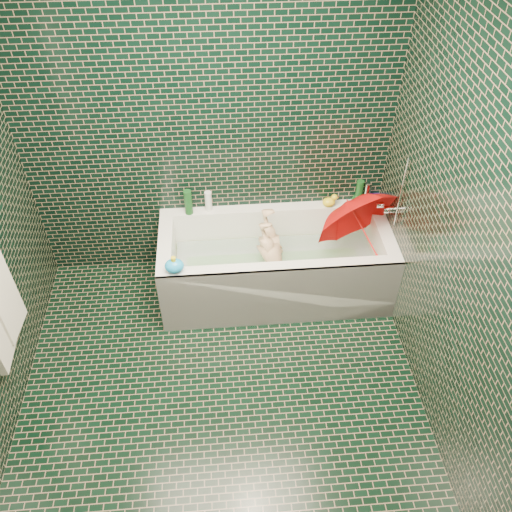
{
  "coord_description": "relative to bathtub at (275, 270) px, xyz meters",
  "views": [
    {
      "loc": [
        0.06,
        -1.91,
        3.11
      ],
      "look_at": [
        0.29,
        0.82,
        0.54
      ],
      "focal_mm": 38.0,
      "sensor_mm": 36.0,
      "label": 1
    }
  ],
  "objects": [
    {
      "name": "bottle_left_tall",
      "position": [
        -0.63,
        0.33,
        0.44
      ],
      "size": [
        0.08,
        0.08,
        0.2
      ],
      "primitive_type": "cylinder",
      "rotation": [
        0.0,
        0.0,
        -0.33
      ],
      "color": "#14471A",
      "rests_on": "bathtub"
    },
    {
      "name": "rubber_duck",
      "position": [
        0.45,
        0.32,
        0.39
      ],
      "size": [
        0.13,
        0.08,
        0.1
      ],
      "rotation": [
        0.0,
        0.0,
        -0.03
      ],
      "color": "yellow",
      "rests_on": "bathtub"
    },
    {
      "name": "bottle_right_tall",
      "position": [
        0.67,
        0.35,
        0.44
      ],
      "size": [
        0.07,
        0.07,
        0.2
      ],
      "primitive_type": "cylinder",
      "rotation": [
        0.0,
        0.0,
        0.25
      ],
      "color": "#14471A",
      "rests_on": "bathtub"
    },
    {
      "name": "child",
      "position": [
        -0.01,
        -0.01,
        0.1
      ],
      "size": [
        0.9,
        0.53,
        0.34
      ],
      "primitive_type": "imported",
      "rotation": [
        -1.39,
        0.0,
        -1.85
      ],
      "color": "#DBB288",
      "rests_on": "bathtub"
    },
    {
      "name": "umbrella",
      "position": [
        0.62,
        -0.06,
        0.4
      ],
      "size": [
        0.81,
        0.94,
        0.88
      ],
      "primitive_type": "imported",
      "rotation": [
        0.49,
        -0.22,
        0.28
      ],
      "color": "red",
      "rests_on": "bathtub"
    },
    {
      "name": "bottle_right_pump",
      "position": [
        0.73,
        0.34,
        0.43
      ],
      "size": [
        0.06,
        0.06,
        0.18
      ],
      "primitive_type": "cylinder",
      "rotation": [
        0.0,
        0.0,
        0.17
      ],
      "color": "silver",
      "rests_on": "bathtub"
    },
    {
      "name": "bathtub",
      "position": [
        0.0,
        0.0,
        0.0
      ],
      "size": [
        1.7,
        0.75,
        0.55
      ],
      "color": "white",
      "rests_on": "floor"
    },
    {
      "name": "water",
      "position": [
        0.0,
        0.02,
        0.09
      ],
      "size": [
        1.48,
        0.53,
        0.0
      ],
      "primitive_type": "cube",
      "color": "silver",
      "rests_on": "bathtub"
    },
    {
      "name": "soap_bottle_c",
      "position": [
        0.71,
        0.34,
        0.34
      ],
      "size": [
        0.16,
        0.16,
        0.16
      ],
      "primitive_type": "imported",
      "rotation": [
        0.0,
        0.0,
        0.37
      ],
      "color": "#14471A",
      "rests_on": "bathtub"
    },
    {
      "name": "bath_mat",
      "position": [
        0.0,
        0.02,
        -0.06
      ],
      "size": [
        1.35,
        0.47,
        0.01
      ],
      "primitive_type": "cube",
      "color": "#59D52A",
      "rests_on": "bathtub"
    },
    {
      "name": "wall_right",
      "position": [
        0.85,
        -1.01,
        1.04
      ],
      "size": [
        0.0,
        2.8,
        2.8
      ],
      "primitive_type": "plane",
      "rotation": [
        1.57,
        0.0,
        -1.57
      ],
      "color": "black",
      "rests_on": "floor"
    },
    {
      "name": "faucet",
      "position": [
        0.81,
        0.01,
        0.56
      ],
      "size": [
        0.18,
        0.19,
        0.55
      ],
      "color": "silver",
      "rests_on": "wall_right"
    },
    {
      "name": "ceiling",
      "position": [
        -0.45,
        -1.01,
        2.29
      ],
      "size": [
        2.8,
        2.8,
        0.0
      ],
      "primitive_type": "plane",
      "rotation": [
        3.14,
        0.0,
        0.0
      ],
      "color": "white",
      "rests_on": "wall_back"
    },
    {
      "name": "soap_bottle_b",
      "position": [
        0.79,
        0.36,
        0.34
      ],
      "size": [
        0.12,
        0.12,
        0.21
      ],
      "primitive_type": "imported",
      "rotation": [
        0.0,
        0.0,
        -0.31
      ],
      "color": "#3F1B67",
      "rests_on": "bathtub"
    },
    {
      "name": "floor",
      "position": [
        -0.45,
        -1.01,
        -0.21
      ],
      "size": [
        2.8,
        2.8,
        0.0
      ],
      "primitive_type": "plane",
      "color": "black",
      "rests_on": "ground"
    },
    {
      "name": "wall_back",
      "position": [
        -0.45,
        0.39,
        1.04
      ],
      "size": [
        2.8,
        0.0,
        2.8
      ],
      "primitive_type": "plane",
      "rotation": [
        1.57,
        0.0,
        0.0
      ],
      "color": "black",
      "rests_on": "floor"
    },
    {
      "name": "bottle_left_short",
      "position": [
        -0.48,
        0.35,
        0.42
      ],
      "size": [
        0.05,
        0.05,
        0.16
      ],
      "primitive_type": "cylinder",
      "rotation": [
        0.0,
        0.0,
        0.03
      ],
      "color": "white",
      "rests_on": "bathtub"
    },
    {
      "name": "soap_bottle_a",
      "position": [
        0.8,
        0.36,
        0.34
      ],
      "size": [
        0.1,
        0.1,
        0.25
      ],
      "primitive_type": "imported",
      "rotation": [
        0.0,
        0.0,
        -0.04
      ],
      "color": "white",
      "rests_on": "bathtub"
    },
    {
      "name": "bath_toy",
      "position": [
        -0.72,
        -0.3,
        0.39
      ],
      "size": [
        0.14,
        0.11,
        0.13
      ],
      "rotation": [
        0.0,
        0.0,
        -0.07
      ],
      "color": "#1BA0F9",
      "rests_on": "bathtub"
    }
  ]
}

